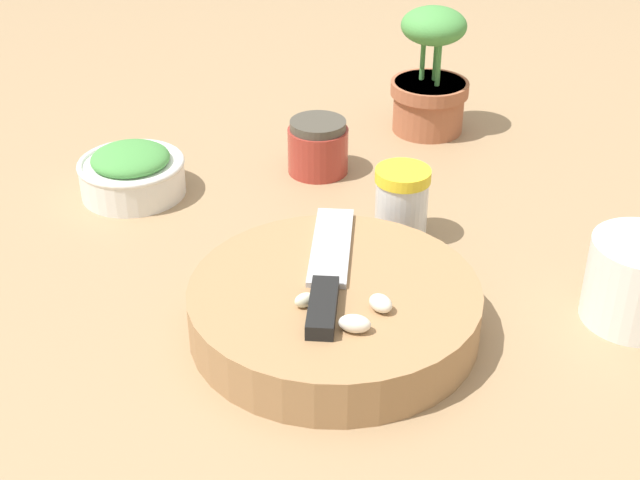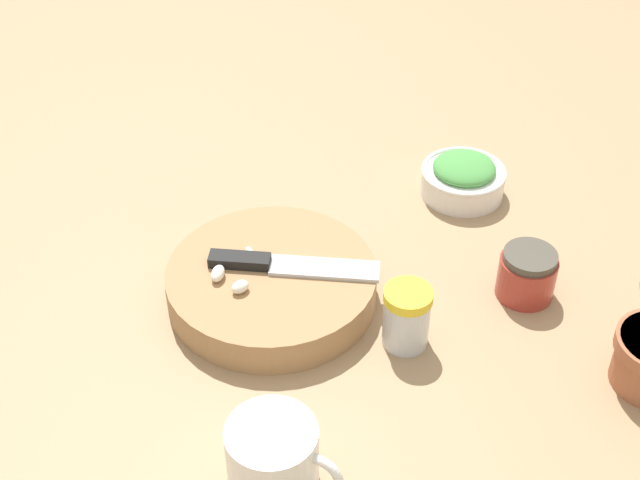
% 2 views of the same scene
% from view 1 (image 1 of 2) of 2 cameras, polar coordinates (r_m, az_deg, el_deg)
% --- Properties ---
extents(ground_plane, '(5.00, 5.00, 0.00)m').
position_cam_1_polar(ground_plane, '(0.84, 2.42, -2.00)').
color(ground_plane, '#997A56').
extents(cutting_board, '(0.25, 0.25, 0.04)m').
position_cam_1_polar(cutting_board, '(0.76, 0.92, -4.42)').
color(cutting_board, '#9E754C').
rests_on(cutting_board, ground_plane).
extents(chef_knife, '(0.14, 0.18, 0.01)m').
position_cam_1_polar(chef_knife, '(0.75, 0.48, -2.19)').
color(chef_knife, black).
rests_on(chef_knife, cutting_board).
extents(garlic_cloves, '(0.07, 0.06, 0.01)m').
position_cam_1_polar(garlic_cloves, '(0.70, 2.28, -4.60)').
color(garlic_cloves, white).
rests_on(garlic_cloves, cutting_board).
extents(herb_bowl, '(0.12, 0.12, 0.05)m').
position_cam_1_polar(herb_bowl, '(0.99, -11.95, 4.30)').
color(herb_bowl, silver).
rests_on(herb_bowl, ground_plane).
extents(spice_jar, '(0.05, 0.05, 0.08)m').
position_cam_1_polar(spice_jar, '(0.88, 5.24, 2.33)').
color(spice_jar, silver).
rests_on(spice_jar, ground_plane).
extents(coffee_mug, '(0.09, 0.12, 0.08)m').
position_cam_1_polar(coffee_mug, '(0.81, 19.68, -2.42)').
color(coffee_mug, silver).
rests_on(coffee_mug, ground_plane).
extents(honey_jar, '(0.07, 0.07, 0.06)m').
position_cam_1_polar(honey_jar, '(1.01, -0.13, 5.98)').
color(honey_jar, '#9E3328').
rests_on(honey_jar, ground_plane).
extents(potted_herb, '(0.10, 0.10, 0.16)m').
position_cam_1_polar(potted_herb, '(1.11, 7.07, 10.14)').
color(potted_herb, '#A35B3D').
rests_on(potted_herb, ground_plane).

